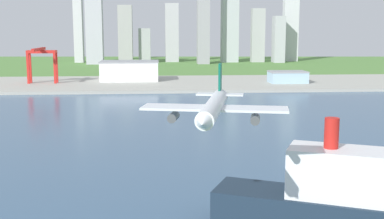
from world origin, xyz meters
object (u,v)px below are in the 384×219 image
object	(u,v)px
airplane_landing	(214,108)
warehouse_main	(130,71)
port_crane_red	(41,57)
warehouse_annex	(288,77)
cargo_ship	(362,206)

from	to	relation	value
airplane_landing	warehouse_main	world-z (taller)	airplane_landing
port_crane_red	warehouse_annex	size ratio (longest dim) A/B	1.28
warehouse_annex	port_crane_red	bearing A→B (deg)	177.42
port_crane_red	warehouse_annex	bearing A→B (deg)	-2.58
port_crane_red	warehouse_main	distance (m)	87.00
cargo_ship	warehouse_main	xyz separation A→B (m)	(-79.52, 386.42, 3.97)
port_crane_red	warehouse_main	size ratio (longest dim) A/B	0.79
airplane_landing	warehouse_annex	bearing A→B (deg)	72.44
cargo_ship	warehouse_main	bearing A→B (deg)	101.63
airplane_landing	port_crane_red	distance (m)	397.54
airplane_landing	warehouse_main	distance (m)	402.59
cargo_ship	warehouse_annex	bearing A→B (deg)	77.92
warehouse_main	warehouse_annex	world-z (taller)	warehouse_main
airplane_landing	cargo_ship	xyz separation A→B (m)	(40.51, 13.53, -28.40)
cargo_ship	airplane_landing	bearing A→B (deg)	-161.53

